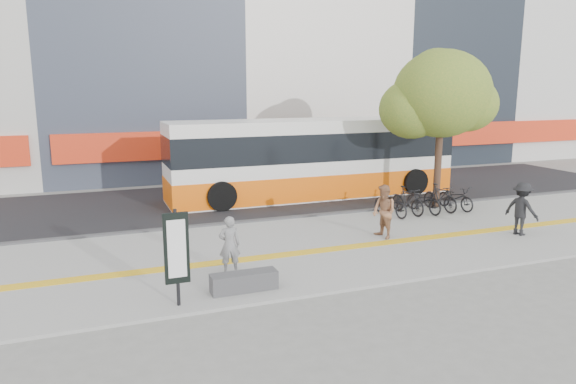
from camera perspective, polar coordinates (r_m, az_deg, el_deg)
name	(u,v)px	position (r m, az deg, el deg)	size (l,w,h in m)	color
ground	(322,265)	(14.71, 3.76, -7.94)	(120.00, 120.00, 0.00)	slate
sidewalk	(302,248)	(16.00, 1.52, -6.16)	(40.00, 7.00, 0.08)	gray
tactile_strip	(308,252)	(15.55, 2.23, -6.52)	(40.00, 0.45, 0.01)	gold
street	(237,200)	(22.89, -5.62, -0.87)	(40.00, 8.00, 0.06)	black
curb	(266,221)	(19.15, -2.46, -3.12)	(40.00, 0.25, 0.14)	#343336
bench	(244,282)	(12.70, -4.80, -9.68)	(1.60, 0.45, 0.45)	#343336
signboard	(177,250)	(11.75, -12.03, -6.17)	(0.55, 0.10, 2.20)	black
street_tree	(439,96)	(21.75, 16.14, 10.02)	(4.40, 3.80, 6.31)	#332017
bus	(313,160)	(23.25, 2.71, 3.45)	(12.80, 3.04, 3.41)	silver
bicycle_row	(424,200)	(20.90, 14.57, -0.84)	(3.89, 1.89, 1.06)	black
seated_woman	(229,245)	(13.73, -6.39, -5.71)	(0.56, 0.36, 1.52)	black
pedestrian_tan	(384,212)	(17.02, 10.39, -2.12)	(0.84, 0.65, 1.73)	#9B6949
pedestrian_dark	(522,209)	(18.73, 24.06, -1.67)	(1.13, 0.65, 1.75)	black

